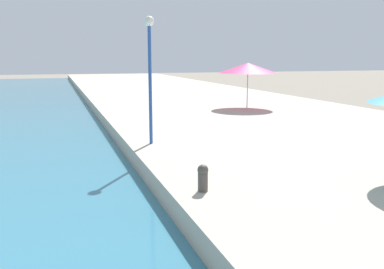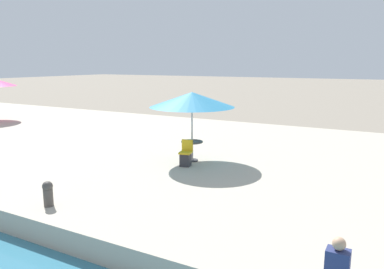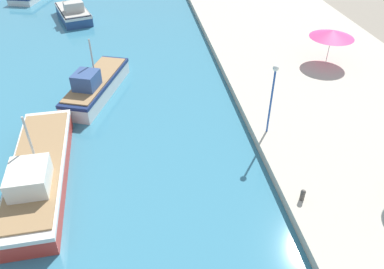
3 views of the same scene
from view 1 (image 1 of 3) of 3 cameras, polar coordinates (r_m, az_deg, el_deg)
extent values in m
cube|color=#BCB29E|center=(35.46, -0.64, 4.76)|extent=(16.00, 90.00, 0.63)
cylinder|color=#B7B7B7|center=(26.79, 7.39, 5.99)|extent=(0.06, 0.06, 2.29)
cone|color=#E5387A|center=(26.72, 7.46, 8.79)|extent=(3.59, 3.59, 0.63)
cylinder|color=#4C4742|center=(10.19, 1.45, -6.36)|extent=(0.24, 0.24, 0.45)
sphere|color=#4C4742|center=(10.11, 1.46, -4.75)|extent=(0.26, 0.26, 0.26)
cylinder|color=#28519E|center=(15.56, -5.60, 6.43)|extent=(0.12, 0.12, 4.20)
sphere|color=white|center=(15.57, -5.75, 14.82)|extent=(0.36, 0.36, 0.36)
camera|label=2|loc=(3.37, -79.17, 9.33)|focal=35.00mm
camera|label=3|loc=(11.92, -153.36, 55.10)|focal=35.00mm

